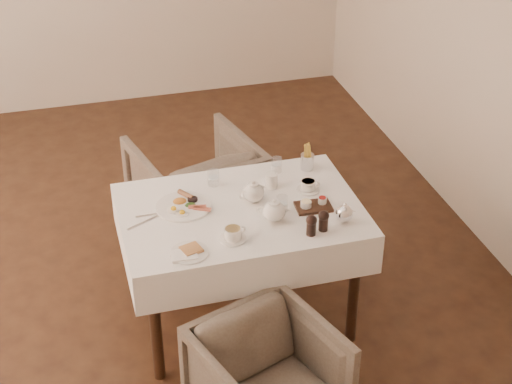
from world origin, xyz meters
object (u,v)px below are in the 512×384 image
object	(u,v)px
teapot_centre	(253,191)
armchair_near	(268,381)
armchair_far	(196,189)
table	(241,227)
breakfast_plate	(184,205)

from	to	relation	value
teapot_centre	armchair_near	bearing A→B (deg)	-115.83
teapot_centre	armchair_far	bearing A→B (deg)	84.90
armchair_near	armchair_far	xyz separation A→B (m)	(0.01, 1.72, 0.05)
table	teapot_centre	bearing A→B (deg)	32.05
armchair_near	armchair_far	bearing A→B (deg)	70.45
table	armchair_far	bearing A→B (deg)	94.09
table	breakfast_plate	distance (m)	0.33
table	armchair_far	distance (m)	0.97
armchair_far	breakfast_plate	xyz separation A→B (m)	(-0.22, -0.82, 0.42)
breakfast_plate	armchair_near	bearing A→B (deg)	-84.16
table	armchair_near	bearing A→B (deg)	-95.46
table	armchair_far	world-z (taller)	table
table	teapot_centre	xyz separation A→B (m)	(0.09, 0.05, 0.18)
armchair_far	teapot_centre	bearing A→B (deg)	86.24
teapot_centre	table	bearing A→B (deg)	-162.98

